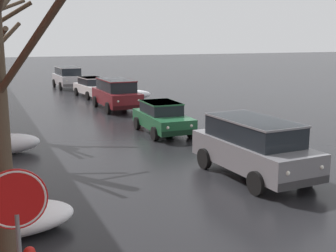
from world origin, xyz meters
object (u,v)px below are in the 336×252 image
(sedan_green_parked_kerbside_close, at_px, (162,117))
(sedan_white_parked_far_down_block, at_px, (92,87))
(suv_maroon_parked_kerbside_mid, at_px, (116,93))
(stop_sign_at_corner, at_px, (17,218))
(suv_grey_approaching_near_lane, at_px, (253,146))
(suv_silver_queued_behind_truck, at_px, (68,77))

(sedan_green_parked_kerbside_close, bearing_deg, sedan_white_parked_far_down_block, 89.55)
(suv_maroon_parked_kerbside_mid, distance_m, sedan_white_parked_far_down_block, 6.17)
(sedan_green_parked_kerbside_close, distance_m, stop_sign_at_corner, 14.61)
(suv_grey_approaching_near_lane, distance_m, sedan_green_parked_kerbside_close, 6.94)
(suv_maroon_parked_kerbside_mid, distance_m, suv_silver_queued_behind_truck, 12.65)
(suv_grey_approaching_near_lane, distance_m, suv_silver_queued_behind_truck, 26.92)
(sedan_green_parked_kerbside_close, distance_m, suv_silver_queued_behind_truck, 19.98)
(suv_grey_approaching_near_lane, bearing_deg, suv_silver_queued_behind_truck, 91.22)
(suv_grey_approaching_near_lane, height_order, sedan_green_parked_kerbside_close, suv_grey_approaching_near_lane)
(sedan_white_parked_far_down_block, distance_m, suv_silver_queued_behind_truck, 6.50)
(suv_grey_approaching_near_lane, xyz_separation_m, suv_maroon_parked_kerbside_mid, (-0.09, 14.27, 0.00))
(sedan_green_parked_kerbside_close, height_order, suv_maroon_parked_kerbside_mid, suv_maroon_parked_kerbside_mid)
(suv_maroon_parked_kerbside_mid, distance_m, stop_sign_at_corner, 21.28)
(suv_silver_queued_behind_truck, bearing_deg, sedan_white_parked_far_down_block, -85.36)
(sedan_green_parked_kerbside_close, bearing_deg, suv_grey_approaching_near_lane, -88.73)
(sedan_green_parked_kerbside_close, relative_size, suv_silver_queued_behind_truck, 0.88)
(suv_maroon_parked_kerbside_mid, xyz_separation_m, stop_sign_at_corner, (-7.26, -19.97, 1.13))
(sedan_green_parked_kerbside_close, xyz_separation_m, stop_sign_at_corner, (-7.20, -12.64, 1.37))
(sedan_green_parked_kerbside_close, relative_size, sedan_white_parked_far_down_block, 0.91)
(suv_grey_approaching_near_lane, bearing_deg, suv_maroon_parked_kerbside_mid, 90.37)
(suv_grey_approaching_near_lane, height_order, suv_maroon_parked_kerbside_mid, same)
(suv_maroon_parked_kerbside_mid, xyz_separation_m, sedan_white_parked_far_down_block, (0.05, 6.16, -0.24))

